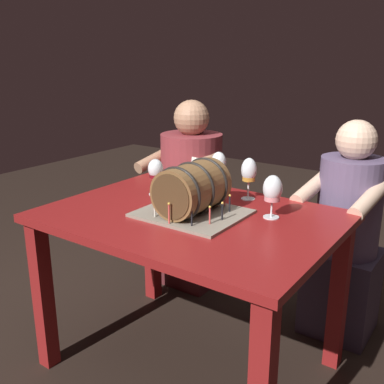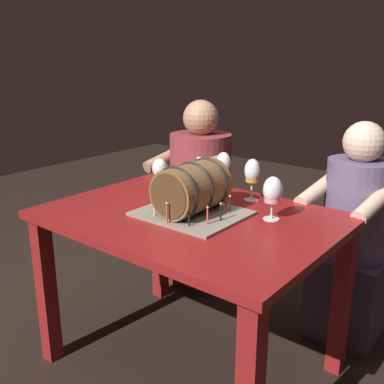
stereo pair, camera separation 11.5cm
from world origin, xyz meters
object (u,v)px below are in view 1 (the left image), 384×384
barrel_cake (192,191)px  person_seated_right (345,243)px  wine_glass_white (219,164)px  wine_glass_red (156,171)px  dining_table (191,239)px  person_seated_left (191,200)px  wine_glass_rose (272,191)px  wine_glass_amber (249,172)px  menu_card (199,174)px

barrel_cake → person_seated_right: 0.90m
wine_glass_white → wine_glass_red: bearing=-132.8°
dining_table → wine_glass_white: wine_glass_white is taller
dining_table → person_seated_left: size_ratio=1.05×
dining_table → wine_glass_white: 0.45m
barrel_cake → wine_glass_white: 0.38m
wine_glass_red → barrel_cake: bearing=-24.0°
wine_glass_red → person_seated_left: (-0.18, 0.55, -0.32)m
person_seated_right → person_seated_left: bearing=180.0°
barrel_cake → wine_glass_rose: (0.29, 0.16, 0.01)m
wine_glass_amber → person_seated_right: bearing=43.9°
dining_table → person_seated_right: person_seated_right is taller
wine_glass_white → wine_glass_amber: bearing=-11.9°
person_seated_right → dining_table: bearing=-125.0°
wine_glass_white → person_seated_left: (-0.39, 0.32, -0.34)m
wine_glass_rose → barrel_cake: bearing=-151.1°
wine_glass_red → menu_card: wine_glass_red is taller
barrel_cake → wine_glass_white: (-0.10, 0.37, 0.03)m
wine_glass_white → barrel_cake: bearing=-75.1°
wine_glass_amber → menu_card: size_ratio=1.23×
person_seated_right → wine_glass_amber: bearing=-136.1°
dining_table → barrel_cake: bearing=-32.4°
menu_card → person_seated_right: 0.81m
barrel_cake → wine_glass_red: 0.34m
wine_glass_rose → menu_card: (-0.48, 0.16, -0.04)m
menu_card → person_seated_right: bearing=38.5°
dining_table → wine_glass_amber: 0.42m
person_seated_left → wine_glass_rose: bearing=-34.0°
wine_glass_white → wine_glass_red: wine_glass_white is taller
wine_glass_rose → menu_card: 0.50m
dining_table → wine_glass_amber: bearing=72.0°
menu_card → person_seated_left: size_ratio=0.14×
wine_glass_white → person_seated_right: (0.56, 0.32, -0.39)m
wine_glass_red → person_seated_right: 1.02m
menu_card → person_seated_right: (0.65, 0.36, -0.33)m
person_seated_right → barrel_cake: bearing=-124.0°
barrel_cake → menu_card: barrel_cake is taller
wine_glass_red → person_seated_right: person_seated_right is taller
dining_table → wine_glass_rose: 0.41m
barrel_cake → person_seated_right: bearing=56.0°
wine_glass_white → person_seated_left: 0.61m
person_seated_right → wine_glass_white: bearing=-150.4°
wine_glass_white → menu_card: 0.11m
wine_glass_red → menu_card: bearing=56.2°
person_seated_left → person_seated_right: (0.95, -0.00, -0.05)m
dining_table → wine_glass_amber: (0.10, 0.32, 0.25)m
wine_glass_amber → barrel_cake: bearing=-105.5°
barrel_cake → wine_glass_amber: 0.34m
wine_glass_rose → person_seated_right: person_seated_right is taller
barrel_cake → wine_glass_rose: barrel_cake is taller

